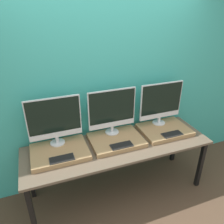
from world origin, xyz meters
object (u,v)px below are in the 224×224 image
monitor_center (112,110)px  keyboard_center (122,145)px  monitor_right (161,102)px  keyboard_right (172,134)px  keyboard_left (62,159)px  monitor_left (54,120)px

monitor_center → keyboard_center: 0.44m
monitor_right → keyboard_right: size_ratio=2.29×
keyboard_left → monitor_right: monitor_right is taller
keyboard_right → monitor_right: bearing=90.0°
keyboard_left → monitor_left: bearing=90.0°
monitor_left → keyboard_right: (1.37, -0.32, -0.31)m
monitor_left → keyboard_left: size_ratio=2.29×
monitor_left → monitor_center: bearing=0.0°
monitor_left → monitor_center: (0.69, 0.00, 0.00)m
monitor_left → keyboard_center: size_ratio=2.29×
keyboard_left → monitor_center: (0.69, 0.32, 0.31)m
keyboard_left → keyboard_right: bearing=0.0°
monitor_left → keyboard_right: bearing=-13.0°
monitor_center → keyboard_right: (0.69, -0.32, -0.31)m
keyboard_left → keyboard_right: size_ratio=1.00×
keyboard_center → keyboard_right: same height
monitor_right → keyboard_center: bearing=-155.2°
monitor_center → keyboard_center: (0.00, -0.32, -0.31)m
monitor_right → monitor_left: bearing=180.0°
keyboard_center → keyboard_left: bearing=180.0°
monitor_center → keyboard_center: monitor_center is taller
keyboard_left → keyboard_right: same height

